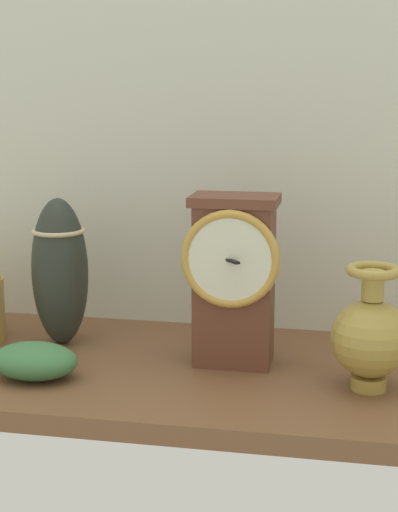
# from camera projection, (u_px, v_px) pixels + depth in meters

# --- Properties ---
(ground_plane) EXTENTS (1.00, 0.36, 0.02)m
(ground_plane) POSITION_uv_depth(u_px,v_px,m) (166.00, 372.00, 1.01)
(ground_plane) COLOR brown
(back_wall) EXTENTS (1.20, 0.02, 0.65)m
(back_wall) POSITION_uv_depth(u_px,v_px,m) (195.00, 98.00, 1.11)
(back_wall) COLOR silver
(back_wall) RESTS_ON ground_plane
(mantel_clock) EXTENTS (0.12, 0.09, 0.21)m
(mantel_clock) POSITION_uv_depth(u_px,v_px,m) (234.00, 277.00, 0.98)
(mantel_clock) COLOR brown
(mantel_clock) RESTS_ON ground_plane
(brass_vase_bulbous) EXTENTS (0.09, 0.09, 0.15)m
(brass_vase_bulbous) POSITION_uv_depth(u_px,v_px,m) (371.00, 335.00, 0.90)
(brass_vase_bulbous) COLOR #AC9340
(brass_vase_bulbous) RESTS_ON ground_plane
(tall_ceramic_vase) EXTENTS (0.07, 0.07, 0.20)m
(tall_ceramic_vase) POSITION_uv_depth(u_px,v_px,m) (60.00, 271.00, 1.06)
(tall_ceramic_vase) COLOR #2B3129
(tall_ceramic_vase) RESTS_ON ground_plane
(ivy_sprig) EXTENTS (0.10, 0.07, 0.04)m
(ivy_sprig) POSITION_uv_depth(u_px,v_px,m) (34.00, 361.00, 0.95)
(ivy_sprig) COLOR #3E7945
(ivy_sprig) RESTS_ON ground_plane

